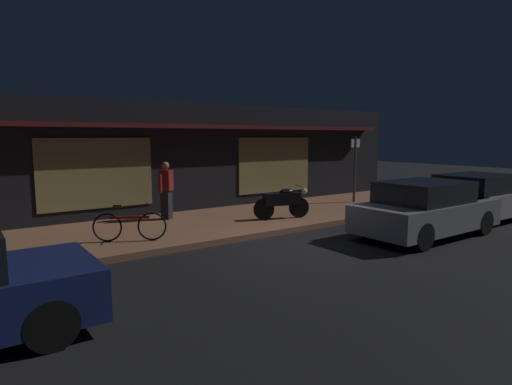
% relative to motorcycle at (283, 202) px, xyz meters
% --- Properties ---
extents(ground_plane, '(60.00, 60.00, 0.00)m').
position_rel_motorcycle_xyz_m(ground_plane, '(-1.27, -2.14, -0.65)').
color(ground_plane, black).
extents(sidewalk_slab, '(18.00, 4.00, 0.15)m').
position_rel_motorcycle_xyz_m(sidewalk_slab, '(-1.27, 0.86, -0.57)').
color(sidewalk_slab, brown).
rests_on(sidewalk_slab, ground_plane).
extents(storefront_building, '(18.00, 3.30, 3.60)m').
position_rel_motorcycle_xyz_m(storefront_building, '(-1.27, 4.25, 1.16)').
color(storefront_building, black).
rests_on(storefront_building, ground_plane).
extents(motorcycle, '(1.66, 0.73, 0.97)m').
position_rel_motorcycle_xyz_m(motorcycle, '(0.00, 0.00, 0.00)').
color(motorcycle, black).
rests_on(motorcycle, sidewalk_slab).
extents(bicycle_parked, '(1.48, 0.82, 0.91)m').
position_rel_motorcycle_xyz_m(bicycle_parked, '(-4.59, -0.10, -0.14)').
color(bicycle_parked, black).
rests_on(bicycle_parked, sidewalk_slab).
extents(person_photographer, '(0.58, 0.44, 1.67)m').
position_rel_motorcycle_xyz_m(person_photographer, '(-2.80, 1.90, 0.38)').
color(person_photographer, '#28232D').
rests_on(person_photographer, sidewalk_slab).
extents(sign_post, '(0.44, 0.09, 2.40)m').
position_rel_motorcycle_xyz_m(sign_post, '(4.19, 1.02, 0.86)').
color(sign_post, '#47474C').
rests_on(sign_post, sidewalk_slab).
extents(parked_car_far, '(4.11, 1.81, 1.42)m').
position_rel_motorcycle_xyz_m(parked_car_far, '(1.92, -3.39, 0.06)').
color(parked_car_far, black).
rests_on(parked_car_far, ground_plane).
extents(parked_car_across, '(4.12, 1.82, 1.42)m').
position_rel_motorcycle_xyz_m(parked_car_across, '(5.01, -3.11, 0.06)').
color(parked_car_across, black).
rests_on(parked_car_across, ground_plane).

